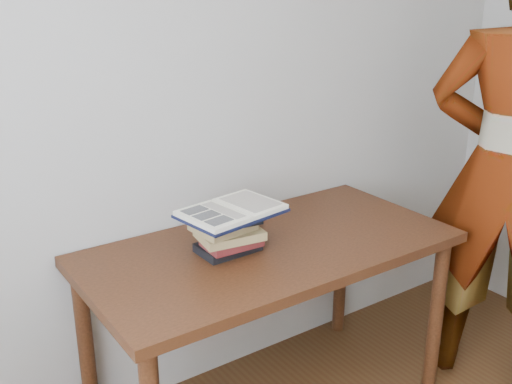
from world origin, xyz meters
TOP-DOWN VIEW (x-y plane):
  - desk at (0.09, 1.38)m, footprint 1.43×0.71m
  - book_stack at (-0.09, 1.40)m, footprint 0.25×0.21m
  - open_book at (-0.07, 1.40)m, footprint 0.39×0.30m
  - reader at (1.06, 1.03)m, footprint 0.75×0.84m

SIDE VIEW (x-z plane):
  - desk at x=0.09m, z-range 0.29..1.05m
  - book_stack at x=-0.09m, z-range 0.77..0.92m
  - open_book at x=-0.07m, z-range 0.91..0.94m
  - reader at x=1.06m, z-range 0.00..1.93m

